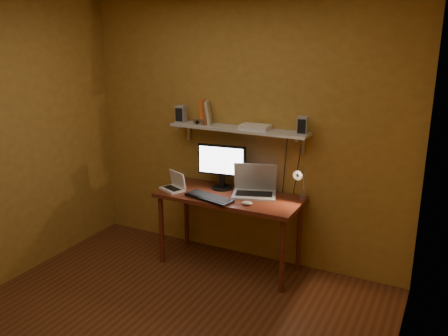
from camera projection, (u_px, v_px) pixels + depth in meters
The scene contains 14 objects.
room at pixel (147, 175), 3.32m from camera, with size 3.44×3.24×2.64m.
desk at pixel (229, 203), 4.59m from camera, with size 1.40×0.60×0.75m.
wall_shelf at pixel (239, 129), 4.56m from camera, with size 1.40×0.25×0.21m.
monitor at pixel (222, 164), 4.68m from camera, with size 0.49×0.23×0.45m.
laptop at pixel (255, 186), 4.56m from camera, with size 0.48×0.41×0.30m.
netbook at pixel (175, 185), 4.70m from camera, with size 0.29×0.25×0.18m.
keyboard at pixel (209, 198), 4.45m from camera, with size 0.49×0.16×0.03m, color black.
mouse at pixel (247, 203), 4.30m from camera, with size 0.10×0.06×0.04m, color white.
desk_lamp at pixel (300, 180), 4.33m from camera, with size 0.09×0.23×0.38m.
speaker_left at pixel (181, 114), 4.79m from camera, with size 0.09×0.09×0.17m, color #96999E.
speaker_right at pixel (303, 125), 4.24m from camera, with size 0.09×0.09×0.16m, color #96999E.
books at pixel (205, 112), 4.71m from camera, with size 0.17×0.17×0.23m.
shelf_camera at pixel (198, 122), 4.67m from camera, with size 0.10×0.05×0.06m.
router at pixel (255, 127), 4.46m from camera, with size 0.27×0.18×0.05m, color white.
Camera 1 is at (1.91, -2.59, 2.28)m, focal length 38.00 mm.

